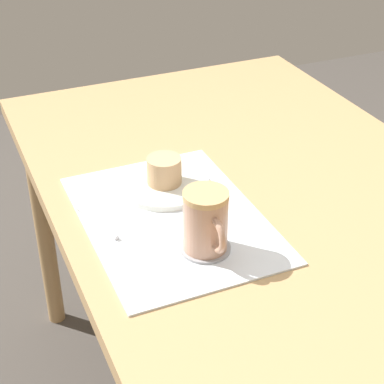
{
  "coord_description": "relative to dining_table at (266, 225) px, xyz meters",
  "views": [
    {
      "loc": [
        0.91,
        -0.56,
        1.4
      ],
      "look_at": [
        0.0,
        -0.16,
        0.78
      ],
      "focal_mm": 60.0,
      "sensor_mm": 36.0,
      "label": 1
    }
  ],
  "objects": [
    {
      "name": "teaspoon",
      "position": [
        -0.03,
        -0.34,
        0.08
      ],
      "size": [
        0.13,
        0.05,
        0.01
      ],
      "primitive_type": "cylinder",
      "rotation": [
        0.0,
        1.57,
        0.3
      ],
      "color": "silver",
      "rests_on": "placemat"
    },
    {
      "name": "coffee_mug",
      "position": [
        0.12,
        -0.19,
        0.14
      ],
      "size": [
        0.11,
        0.08,
        0.11
      ],
      "color": "tan",
      "rests_on": "coffee_coaster"
    },
    {
      "name": "placemat",
      "position": [
        0.0,
        -0.2,
        0.07
      ],
      "size": [
        0.44,
        0.31,
        0.0
      ],
      "primitive_type": "cube",
      "color": "white",
      "rests_on": "dining_table"
    },
    {
      "name": "dining_table",
      "position": [
        0.0,
        0.0,
        0.0
      ],
      "size": [
        1.35,
        0.82,
        0.73
      ],
      "color": "tan",
      "rests_on": "ground_plane"
    },
    {
      "name": "pastry_plate",
      "position": [
        -0.1,
        -0.18,
        0.08
      ],
      "size": [
        0.18,
        0.18,
        0.01
      ],
      "primitive_type": "cylinder",
      "color": "silver",
      "rests_on": "placemat"
    },
    {
      "name": "coffee_coaster",
      "position": [
        0.11,
        -0.19,
        0.08
      ],
      "size": [
        0.09,
        0.09,
        0.0
      ],
      "primitive_type": "cylinder",
      "color": "#99999E",
      "rests_on": "placemat"
    },
    {
      "name": "pastry",
      "position": [
        -0.1,
        -0.18,
        0.11
      ],
      "size": [
        0.07,
        0.07,
        0.05
      ],
      "primitive_type": "cylinder",
      "color": "tan",
      "rests_on": "pastry_plate"
    }
  ]
}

